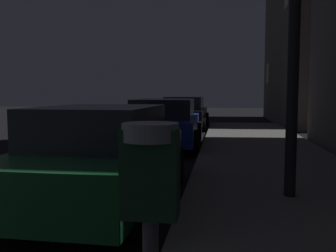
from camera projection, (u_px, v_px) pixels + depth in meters
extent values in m
cube|color=#1E4728|center=(150.00, 173.00, 1.27)|extent=(0.19, 0.11, 0.30)
cylinder|color=#999EA5|center=(150.00, 132.00, 1.25)|extent=(0.19, 0.19, 0.06)
cube|color=black|center=(134.00, 161.00, 1.27)|extent=(0.01, 0.08, 0.11)
cube|color=#19592D|center=(105.00, 164.00, 5.54)|extent=(1.80, 4.23, 0.64)
cube|color=#1E2328|center=(99.00, 126.00, 5.28)|extent=(1.54, 2.08, 0.56)
cylinder|color=black|center=(84.00, 163.00, 6.98)|extent=(0.24, 0.66, 0.66)
cylinder|color=black|center=(176.00, 166.00, 6.70)|extent=(0.24, 0.66, 0.66)
cylinder|color=black|center=(141.00, 210.00, 4.14)|extent=(0.24, 0.66, 0.66)
cube|color=navy|center=(165.00, 128.00, 11.36)|extent=(2.03, 4.63, 0.64)
cube|color=#1E2328|center=(164.00, 109.00, 11.09)|extent=(1.73, 2.44, 0.56)
cylinder|color=black|center=(142.00, 130.00, 12.89)|extent=(0.24, 0.67, 0.66)
cylinder|color=black|center=(198.00, 131.00, 12.68)|extent=(0.24, 0.67, 0.66)
cylinder|color=black|center=(124.00, 141.00, 10.09)|extent=(0.24, 0.67, 0.66)
cylinder|color=black|center=(195.00, 142.00, 9.88)|extent=(0.24, 0.67, 0.66)
cube|color=black|center=(184.00, 116.00, 17.07)|extent=(1.86, 4.46, 0.64)
cube|color=#1E2328|center=(184.00, 103.00, 17.01)|extent=(1.63, 2.12, 0.56)
cylinder|color=black|center=(168.00, 119.00, 18.59)|extent=(0.22, 0.66, 0.66)
cylinder|color=black|center=(206.00, 119.00, 18.32)|extent=(0.22, 0.66, 0.66)
cylinder|color=black|center=(159.00, 123.00, 15.87)|extent=(0.22, 0.66, 0.66)
cylinder|color=black|center=(203.00, 124.00, 15.60)|extent=(0.22, 0.66, 0.66)
cylinder|color=black|center=(294.00, 32.00, 5.20)|extent=(0.16, 0.16, 4.61)
cube|color=#F2D17F|center=(268.00, 73.00, 23.31)|extent=(0.06, 0.90, 1.20)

